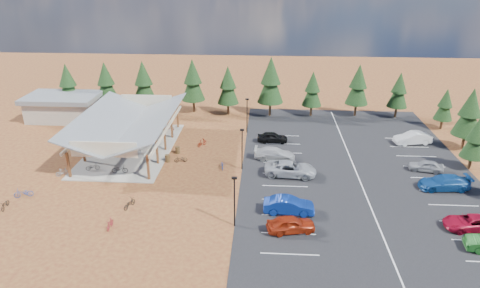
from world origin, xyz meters
TOP-DOWN VIEW (x-y plane):
  - ground at (0.00, 0.00)m, footprint 140.00×140.00m
  - asphalt_lot at (18.50, 3.00)m, footprint 27.00×44.00m
  - concrete_pad at (-10.00, 7.00)m, footprint 10.60×18.60m
  - bike_pavilion at (-10.00, 7.00)m, footprint 11.65×19.40m
  - outbuilding at (-24.00, 18.00)m, footprint 11.00×7.00m
  - lamp_post_0 at (5.00, -10.00)m, footprint 0.50×0.25m
  - lamp_post_1 at (5.00, 2.00)m, footprint 0.50×0.25m
  - lamp_post_2 at (5.00, 14.00)m, footprint 0.50×0.25m
  - trash_bin_0 at (-4.36, 3.51)m, footprint 0.60×0.60m
  - trash_bin_1 at (-3.60, 6.10)m, footprint 0.60×0.60m
  - pine_0 at (-24.17, 21.09)m, footprint 3.50×3.50m
  - pine_1 at (-18.21, 21.94)m, footprint 3.57×3.57m
  - pine_2 at (-11.93, 21.62)m, footprint 3.71×3.71m
  - pine_3 at (-4.17, 22.72)m, footprint 3.77×3.77m
  - pine_4 at (1.58, 21.95)m, footprint 3.41×3.41m
  - pine_5 at (8.32, 21.67)m, footprint 4.09×4.09m
  - pine_6 at (14.94, 22.08)m, footprint 3.12×3.12m
  - pine_7 at (22.06, 22.56)m, footprint 3.60×3.60m
  - pine_8 at (28.35, 22.22)m, footprint 3.13×3.13m
  - pine_11 at (32.14, 3.80)m, footprint 2.78×2.78m
  - pine_12 at (33.81, 9.91)m, footprint 3.57×3.57m
  - pine_13 at (33.69, 17.30)m, footprint 2.66×2.66m
  - bike_0 at (-12.66, 0.45)m, footprint 1.65×1.01m
  - bike_1 at (-11.34, 6.41)m, footprint 1.63×0.85m
  - bike_2 at (-12.86, 9.29)m, footprint 1.96×0.92m
  - bike_3 at (-12.24, 12.22)m, footprint 1.61×0.83m
  - bike_4 at (-9.21, -0.10)m, footprint 1.90×0.88m
  - bike_5 at (-9.09, 5.48)m, footprint 1.67×0.74m
  - bike_6 at (-9.06, 7.85)m, footprint 1.88×1.05m
  - bike_7 at (-6.38, 13.85)m, footprint 1.53×0.59m
  - bike_8 at (-18.22, -8.37)m, footprint 0.81×1.76m
  - bike_9 at (-15.63, -1.05)m, footprint 1.52×1.19m
  - bike_10 at (-17.57, -6.09)m, footprint 2.01×1.29m
  - bike_11 at (-6.51, -11.12)m, footprint 0.48×1.64m
  - bike_12 at (-5.82, -7.44)m, footprint 1.18×1.91m
  - bike_14 at (2.62, 2.03)m, footprint 0.79×1.68m
  - bike_15 at (-0.79, 8.62)m, footprint 1.34×1.66m
  - bike_16 at (-2.69, 3.45)m, footprint 1.69×0.98m
  - car_0 at (10.21, -10.60)m, footprint 4.70×2.61m
  - car_1 at (10.15, -7.43)m, footprint 5.02×1.87m
  - car_2 at (10.68, 0.68)m, footprint 6.14×3.15m
  - car_3 at (8.91, 5.02)m, footprint 5.19×2.34m
  - car_4 at (8.67, 10.58)m, footprint 4.18×1.80m
  - car_6 at (26.76, -9.14)m, footprint 4.94×2.60m
  - car_7 at (27.21, -1.52)m, footprint 5.51×2.49m
  - car_8 at (26.71, 2.81)m, footprint 4.14×2.34m
  - car_9 at (27.65, 11.15)m, footprint 5.27×2.71m

SIDE VIEW (x-z plane):
  - ground at x=0.00m, z-range 0.00..0.00m
  - asphalt_lot at x=18.50m, z-range 0.00..0.04m
  - concrete_pad at x=-10.00m, z-range 0.00..0.10m
  - bike_16 at x=-2.69m, z-range 0.00..0.84m
  - bike_14 at x=2.62m, z-range 0.00..0.85m
  - bike_8 at x=-18.22m, z-range 0.00..0.89m
  - trash_bin_0 at x=-4.36m, z-range 0.00..0.90m
  - trash_bin_1 at x=-3.60m, z-range 0.00..0.90m
  - bike_9 at x=-15.63m, z-range 0.00..0.92m
  - bike_12 at x=-5.82m, z-range 0.00..0.95m
  - bike_11 at x=-6.51m, z-range 0.00..0.98m
  - bike_10 at x=-17.57m, z-range 0.00..1.00m
  - bike_15 at x=-0.79m, z-range 0.00..1.01m
  - bike_0 at x=-12.66m, z-range 0.10..0.92m
  - bike_7 at x=-6.38m, z-range 0.10..1.00m
  - bike_3 at x=-12.24m, z-range 0.10..1.03m
  - bike_6 at x=-9.06m, z-range 0.10..1.03m
  - bike_1 at x=-11.34m, z-range 0.10..1.04m
  - bike_4 at x=-9.21m, z-range 0.10..1.06m
  - bike_5 at x=-9.09m, z-range 0.10..1.07m
  - bike_2 at x=-12.86m, z-range 0.10..1.09m
  - car_6 at x=26.76m, z-range 0.04..1.37m
  - car_8 at x=26.71m, z-range 0.04..1.37m
  - car_4 at x=8.67m, z-range 0.04..1.45m
  - car_3 at x=8.91m, z-range 0.04..1.52m
  - car_0 at x=10.21m, z-range 0.04..1.55m
  - car_7 at x=27.21m, z-range 0.04..1.60m
  - car_1 at x=10.15m, z-range 0.04..1.68m
  - car_9 at x=27.65m, z-range 0.04..1.69m
  - car_2 at x=10.68m, z-range 0.04..1.70m
  - outbuilding at x=-24.00m, z-range 0.08..3.98m
  - lamp_post_0 at x=5.00m, z-range 0.41..5.55m
  - lamp_post_1 at x=5.00m, z-range 0.41..5.55m
  - lamp_post_2 at x=5.00m, z-range 0.41..5.55m
  - pine_13 at x=33.69m, z-range 0.68..6.88m
  - bike_pavilion at x=-10.00m, z-range 1.34..6.31m
  - pine_11 at x=32.14m, z-range 0.71..7.18m
  - pine_6 at x=14.94m, z-range 0.80..8.07m
  - pine_8 at x=28.35m, z-range 0.80..8.09m
  - pine_4 at x=1.58m, z-range 0.88..8.82m
  - pine_0 at x=-24.17m, z-range 0.90..9.05m
  - pine_1 at x=-18.21m, z-range 0.92..9.23m
  - pine_12 at x=33.81m, z-range 0.92..9.24m
  - pine_7 at x=22.06m, z-range 0.93..9.31m
  - pine_2 at x=-11.93m, z-range 0.96..9.61m
  - pine_3 at x=-4.17m, z-range 0.97..9.76m
  - pine_5 at x=8.32m, z-range 1.06..10.58m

